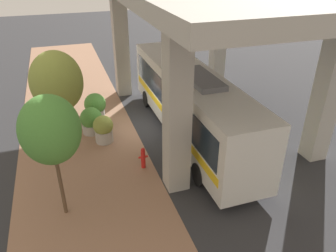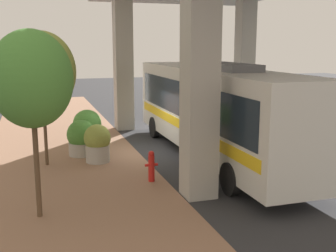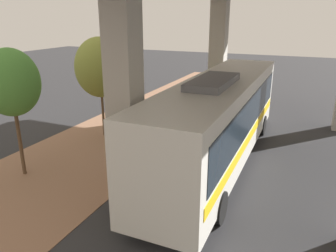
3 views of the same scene
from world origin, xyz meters
name	(u,v)px [view 3 (image 3 of 3)]	position (x,y,z in m)	size (l,w,h in m)	color
ground_plane	(175,142)	(0.00, 0.00, 0.00)	(80.00, 80.00, 0.00)	#2D2D30
sidewalk_strip	(122,133)	(-3.00, 0.00, 0.01)	(6.00, 40.00, 0.02)	#936B51
bus	(220,116)	(2.57, -1.56, 2.04)	(2.55, 12.30, 3.77)	silver
fire_hydrant	(128,158)	(-0.48, -3.65, 0.53)	(0.42, 0.20, 1.04)	red
planter_front	(157,111)	(-1.86, 1.83, 0.85)	(1.23, 1.23, 1.65)	#ADA89E
planter_middle	(134,127)	(-1.81, -0.78, 0.74)	(1.02, 1.02, 1.46)	#ADA89E
planter_back	(138,120)	(-2.27, 0.41, 0.71)	(1.17, 1.17, 1.46)	#ADA89E
street_tree_near	(11,83)	(-4.02, -5.53, 3.58)	(2.03, 2.03, 4.80)	brown
street_tree_far	(100,68)	(-3.68, -0.62, 3.46)	(2.41, 2.41, 4.91)	brown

